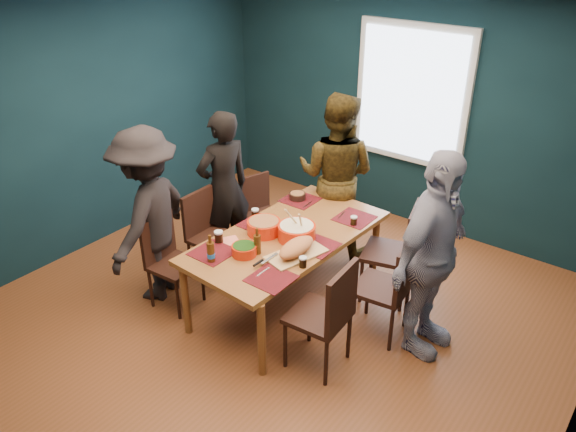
% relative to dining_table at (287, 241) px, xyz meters
% --- Properties ---
extents(room, '(5.01, 5.01, 2.71)m').
position_rel_dining_table_xyz_m(room, '(0.06, -0.01, 0.70)').
color(room, brown).
rests_on(room, ground).
extents(dining_table, '(1.07, 2.00, 0.74)m').
position_rel_dining_table_xyz_m(dining_table, '(0.00, 0.00, 0.00)').
color(dining_table, olive).
rests_on(dining_table, floor).
extents(chair_left_far, '(0.47, 0.47, 0.83)m').
position_rel_dining_table_xyz_m(chair_left_far, '(-0.89, 0.66, -0.19)').
color(chair_left_far, black).
rests_on(chair_left_far, floor).
extents(chair_left_mid, '(0.42, 0.42, 0.91)m').
position_rel_dining_table_xyz_m(chair_left_mid, '(-0.95, -0.11, -0.14)').
color(chair_left_mid, black).
rests_on(chair_left_mid, floor).
extents(chair_left_near, '(0.43, 0.43, 0.89)m').
position_rel_dining_table_xyz_m(chair_left_near, '(-0.90, -0.67, -0.16)').
color(chair_left_near, black).
rests_on(chair_left_near, floor).
extents(chair_right_far, '(0.56, 0.56, 1.01)m').
position_rel_dining_table_xyz_m(chair_right_far, '(0.79, 0.68, -0.09)').
color(chair_right_far, black).
rests_on(chair_right_far, floor).
extents(chair_right_mid, '(0.49, 0.49, 0.97)m').
position_rel_dining_table_xyz_m(chair_right_mid, '(1.00, 0.15, -0.11)').
color(chair_right_mid, black).
rests_on(chair_right_mid, floor).
extents(chair_right_near, '(0.48, 0.48, 0.99)m').
position_rel_dining_table_xyz_m(chair_right_near, '(0.80, -0.51, -0.10)').
color(chair_right_near, black).
rests_on(chair_right_near, floor).
extents(person_far_left, '(0.54, 0.68, 1.65)m').
position_rel_dining_table_xyz_m(person_far_left, '(-1.02, 0.25, 0.15)').
color(person_far_left, black).
rests_on(person_far_left, floor).
extents(person_back, '(1.00, 0.86, 1.78)m').
position_rel_dining_table_xyz_m(person_back, '(-0.20, 1.11, 0.21)').
color(person_back, black).
rests_on(person_back, floor).
extents(person_right, '(0.51, 1.09, 1.81)m').
position_rel_dining_table_xyz_m(person_right, '(1.29, 0.21, 0.23)').
color(person_right, white).
rests_on(person_right, floor).
extents(person_near_left, '(0.95, 1.25, 1.71)m').
position_rel_dining_table_xyz_m(person_near_left, '(-1.11, -0.66, 0.18)').
color(person_near_left, black).
rests_on(person_near_left, floor).
extents(bowl_salad, '(0.31, 0.31, 0.13)m').
position_rel_dining_table_xyz_m(bowl_salad, '(-0.19, -0.11, 0.14)').
color(bowl_salad, red).
rests_on(bowl_salad, dining_table).
extents(bowl_dumpling, '(0.34, 0.34, 0.32)m').
position_rel_dining_table_xyz_m(bowl_dumpling, '(0.11, -0.01, 0.15)').
color(bowl_dumpling, red).
rests_on(bowl_dumpling, dining_table).
extents(bowl_herbs, '(0.22, 0.22, 0.09)m').
position_rel_dining_table_xyz_m(bowl_herbs, '(-0.09, -0.49, 0.12)').
color(bowl_herbs, red).
rests_on(bowl_herbs, dining_table).
extents(cutting_board, '(0.39, 0.67, 0.14)m').
position_rel_dining_table_xyz_m(cutting_board, '(0.27, -0.24, 0.14)').
color(cutting_board, tan).
rests_on(cutting_board, dining_table).
extents(small_bowl, '(0.17, 0.17, 0.07)m').
position_rel_dining_table_xyz_m(small_bowl, '(-0.36, 0.64, 0.11)').
color(small_bowl, black).
rests_on(small_bowl, dining_table).
extents(beer_bottle_a, '(0.07, 0.07, 0.25)m').
position_rel_dining_table_xyz_m(beer_bottle_a, '(-0.24, -0.74, 0.16)').
color(beer_bottle_a, '#46260C').
rests_on(beer_bottle_a, dining_table).
extents(beer_bottle_b, '(0.06, 0.06, 0.24)m').
position_rel_dining_table_xyz_m(beer_bottle_b, '(-0.01, -0.41, 0.16)').
color(beer_bottle_b, '#46260C').
rests_on(beer_bottle_b, dining_table).
extents(cola_glass_a, '(0.08, 0.08, 0.11)m').
position_rel_dining_table_xyz_m(cola_glass_a, '(-0.40, -0.48, 0.13)').
color(cola_glass_a, black).
rests_on(cola_glass_a, dining_table).
extents(cola_glass_b, '(0.07, 0.07, 0.09)m').
position_rel_dining_table_xyz_m(cola_glass_b, '(0.42, -0.34, 0.12)').
color(cola_glass_b, black).
rests_on(cola_glass_b, dining_table).
extents(cola_glass_c, '(0.06, 0.06, 0.09)m').
position_rel_dining_table_xyz_m(cola_glass_c, '(0.38, 0.52, 0.12)').
color(cola_glass_c, black).
rests_on(cola_glass_c, dining_table).
extents(cola_glass_d, '(0.07, 0.07, 0.10)m').
position_rel_dining_table_xyz_m(cola_glass_d, '(-0.43, 0.06, 0.12)').
color(cola_glass_d, black).
rests_on(cola_glass_d, dining_table).
extents(napkin_a, '(0.14, 0.14, 0.00)m').
position_rel_dining_table_xyz_m(napkin_a, '(0.38, 0.05, 0.07)').
color(napkin_a, '#F07A65').
rests_on(napkin_a, dining_table).
extents(napkin_b, '(0.22, 0.22, 0.00)m').
position_rel_dining_table_xyz_m(napkin_b, '(-0.34, -0.40, 0.07)').
color(napkin_b, '#F07A65').
rests_on(napkin_b, dining_table).
extents(napkin_c, '(0.19, 0.19, 0.00)m').
position_rel_dining_table_xyz_m(napkin_c, '(0.30, -0.68, 0.07)').
color(napkin_c, '#F07A65').
rests_on(napkin_c, dining_table).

